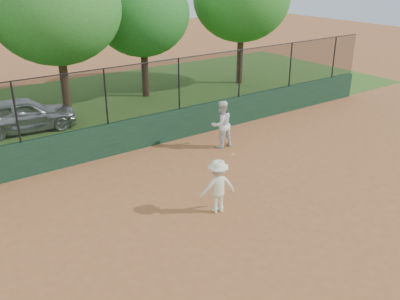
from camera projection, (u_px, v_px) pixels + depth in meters
ground at (223, 224)px, 11.96m from camera, size 80.00×80.00×0.00m
back_wall at (122, 137)px, 16.24m from camera, size 26.00×0.20×1.20m
grass_strip at (66, 111)px, 20.99m from camera, size 36.00×12.00×0.01m
parked_car at (23, 115)px, 18.27m from camera, size 4.33×2.16×1.42m
player_second at (221, 124)px, 16.61m from camera, size 0.89×0.70×1.80m
player_main at (218, 186)px, 12.28m from camera, size 1.12×0.81×1.80m
fence_assembly at (118, 94)px, 15.59m from camera, size 26.00×0.06×2.00m
tree_2 at (56, 7)px, 18.11m from camera, size 5.46×4.97×7.15m
tree_3 at (142, 14)px, 21.79m from camera, size 4.79×4.35×6.20m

